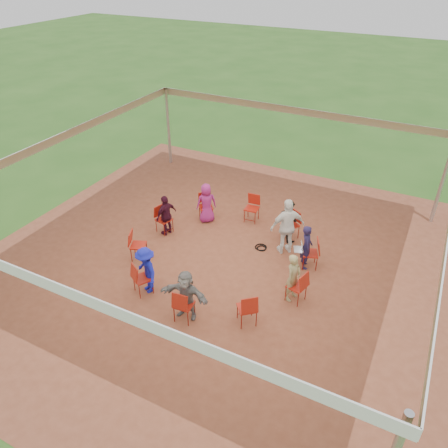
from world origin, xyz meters
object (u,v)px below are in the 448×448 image
at_px(chair_3, 206,207).
at_px(chair_4, 164,220).
at_px(person_seated_4, 146,270).
at_px(person_seated_6, 293,278).
at_px(cable_coil, 261,248).
at_px(chair_5, 138,245).
at_px(person_seated_3, 166,215).
at_px(person_seated_1, 288,220).
at_px(chair_7, 184,305).
at_px(person_seated_5, 186,295).
at_px(chair_1, 291,225).
at_px(standing_person, 287,227).
at_px(chair_2, 252,209).
at_px(chair_0, 310,253).
at_px(laptop, 300,248).
at_px(person_seated_2, 206,203).
at_px(chair_9, 296,286).
at_px(chair_6, 143,278).
at_px(chair_8, 247,308).
at_px(person_seated_0, 306,247).

bearing_deg(chair_3, chair_4, 18.00).
distance_m(person_seated_4, person_seated_6, 3.67).
bearing_deg(person_seated_6, cable_coil, 56.12).
bearing_deg(chair_5, person_seated_3, 157.46).
height_order(person_seated_1, person_seated_3, same).
distance_m(chair_7, person_seated_5, 0.24).
relative_size(chair_1, standing_person, 0.52).
xyz_separation_m(chair_4, chair_7, (2.52, -2.93, 0.00)).
bearing_deg(chair_2, chair_0, 144.00).
distance_m(chair_1, chair_5, 4.54).
bearing_deg(chair_0, person_seated_1, 22.54).
distance_m(chair_0, chair_2, 2.81).
bearing_deg(person_seated_4, laptop, 72.69).
distance_m(person_seated_2, person_seated_3, 1.40).
bearing_deg(laptop, person_seated_4, 108.69).
bearing_deg(chair_9, person_seated_6, 90.00).
xyz_separation_m(chair_6, chair_7, (1.44, -0.34, 0.00)).
bearing_deg(standing_person, chair_9, 75.81).
relative_size(cable_coil, laptop, 0.95).
xyz_separation_m(chair_1, person_seated_3, (-3.45, -1.52, 0.21)).
bearing_deg(person_seated_2, person_seated_4, 54.00).
bearing_deg(person_seated_5, chair_1, 71.52).
distance_m(chair_4, person_seated_4, 2.75).
height_order(standing_person, laptop, standing_person).
bearing_deg(chair_7, chair_6, 162.00).
height_order(chair_9, person_seated_6, person_seated_6).
height_order(chair_5, standing_person, standing_person).
relative_size(chair_4, cable_coil, 2.39).
bearing_deg(standing_person, chair_8, 51.91).
bearing_deg(person_seated_3, cable_coil, 114.88).
relative_size(chair_1, chair_2, 1.00).
distance_m(chair_5, person_seated_1, 4.43).
bearing_deg(laptop, chair_8, 148.92).
relative_size(chair_8, person_seated_4, 0.69).
bearing_deg(chair_9, standing_person, 40.51).
bearing_deg(chair_1, laptop, 151.10).
distance_m(chair_0, chair_3, 3.86).
relative_size(chair_5, cable_coil, 2.39).
bearing_deg(person_seated_1, person_seated_5, 108.00).
relative_size(chair_2, chair_8, 1.00).
height_order(chair_4, person_seated_0, person_seated_0).
distance_m(chair_6, person_seated_5, 1.46).
bearing_deg(chair_5, standing_person, 99.01).
height_order(chair_9, person_seated_5, person_seated_5).
distance_m(chair_2, person_seated_5, 4.66).
bearing_deg(chair_6, chair_8, 36.00).
xyz_separation_m(chair_7, person_seated_2, (-1.67, 4.10, 0.21)).
height_order(chair_3, laptop, chair_3).
bearing_deg(cable_coil, person_seated_2, 164.42).
bearing_deg(chair_4, laptop, 106.84).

